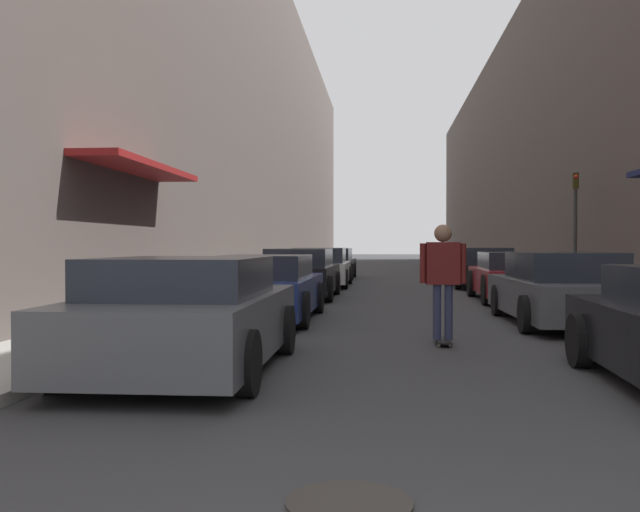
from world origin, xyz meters
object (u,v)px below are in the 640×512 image
(parked_car_left_1, at_px, (267,288))
(parked_car_right_3, at_px, (482,268))
(parked_car_right_1, at_px, (560,290))
(parked_car_left_4, at_px, (332,264))
(skateboarder, at_px, (443,271))
(parked_car_left_2, at_px, (300,274))
(traffic_light, at_px, (575,218))
(parked_car_left_0, at_px, (187,316))
(manhole_cover, at_px, (349,503))
(parked_car_right_2, at_px, (512,277))
(parked_car_left_3, at_px, (320,268))

(parked_car_left_1, distance_m, parked_car_right_3, 12.18)
(parked_car_right_1, bearing_deg, parked_car_left_4, 107.54)
(parked_car_left_1, xyz_separation_m, skateboarder, (3.02, -3.01, 0.45))
(parked_car_left_2, distance_m, parked_car_right_1, 7.89)
(parked_car_right_1, bearing_deg, traffic_light, 73.69)
(parked_car_left_0, relative_size, parked_car_right_1, 0.90)
(parked_car_left_0, bearing_deg, parked_car_left_4, 90.05)
(parked_car_right_1, relative_size, skateboarder, 2.74)
(skateboarder, bearing_deg, manhole_cover, -99.10)
(parked_car_right_1, height_order, manhole_cover, parked_car_right_1)
(traffic_light, bearing_deg, parked_car_left_0, -120.50)
(parked_car_right_3, bearing_deg, traffic_light, -59.34)
(parked_car_left_1, bearing_deg, parked_car_right_3, 63.53)
(parked_car_left_1, distance_m, manhole_cover, 9.57)
(parked_car_right_2, relative_size, manhole_cover, 6.67)
(parked_car_left_1, distance_m, parked_car_right_1, 5.31)
(parked_car_left_1, xyz_separation_m, parked_car_left_2, (-0.03, 5.57, 0.04))
(parked_car_right_2, relative_size, parked_car_right_3, 1.04)
(parked_car_left_1, bearing_deg, parked_car_left_3, 89.93)
(manhole_cover, bearing_deg, traffic_light, 71.70)
(parked_car_left_3, distance_m, parked_car_right_2, 7.94)
(parked_car_left_3, xyz_separation_m, traffic_light, (7.52, -3.55, 1.55))
(parked_car_right_2, height_order, skateboarder, skateboarder)
(parked_car_right_3, relative_size, manhole_cover, 6.43)
(parked_car_left_4, relative_size, manhole_cover, 6.04)
(parked_car_left_2, height_order, traffic_light, traffic_light)
(parked_car_left_2, xyz_separation_m, manhole_cover, (2.04, -14.91, -0.63))
(traffic_light, bearing_deg, parked_car_right_2, -132.94)
(parked_car_left_4, relative_size, skateboarder, 2.48)
(parked_car_left_0, relative_size, parked_car_left_4, 0.99)
(manhole_cover, distance_m, traffic_light, 17.72)
(parked_car_left_2, xyz_separation_m, skateboarder, (3.05, -8.58, 0.41))
(parked_car_right_3, relative_size, skateboarder, 2.64)
(skateboarder, bearing_deg, parked_car_left_4, 98.82)
(parked_car_left_0, xyz_separation_m, parked_car_right_1, (5.31, 5.18, -0.01))
(parked_car_left_1, bearing_deg, skateboarder, -44.87)
(parked_car_left_2, relative_size, parked_car_right_1, 0.95)
(parked_car_right_3, bearing_deg, parked_car_right_2, -90.26)
(skateboarder, bearing_deg, parked_car_right_1, 50.42)
(parked_car_left_1, relative_size, parked_car_left_4, 1.06)
(parked_car_right_2, distance_m, manhole_cover, 14.82)
(parked_car_left_2, relative_size, manhole_cover, 6.31)
(parked_car_right_3, bearing_deg, parked_car_left_4, 133.75)
(manhole_cover, bearing_deg, parked_car_right_1, 70.06)
(parked_car_left_2, bearing_deg, parked_car_left_3, 89.53)
(parked_car_left_0, height_order, traffic_light, traffic_light)
(parked_car_right_2, relative_size, traffic_light, 1.41)
(parked_car_left_0, xyz_separation_m, manhole_cover, (2.01, -3.91, -0.61))
(parked_car_left_2, bearing_deg, parked_car_right_2, -5.17)
(parked_car_left_2, height_order, parked_car_left_3, parked_car_left_2)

